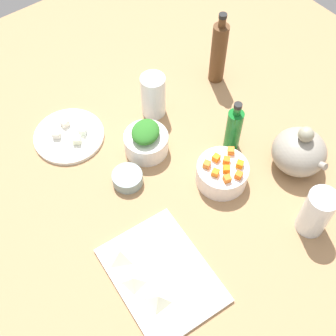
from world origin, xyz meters
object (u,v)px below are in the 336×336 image
object	(u,v)px
bowl_greens	(146,143)
plate_tofu	(69,136)
bowl_carrots	(222,174)
bottle_0	(219,53)
cutting_board	(162,275)
bowl_small_side	(128,178)
drinking_glass_1	(153,96)
teapot	(299,151)
bottle_1	(234,129)
drinking_glass_0	(316,212)

from	to	relation	value
bowl_greens	plate_tofu	bearing A→B (deg)	-138.95
bowl_carrots	bottle_0	distance (cm)	41.20
cutting_board	bowl_small_side	xyz separation A→B (cm)	(-27.76, 9.22, 1.25)
cutting_board	bottle_0	size ratio (longest dim) A/B	1.18
plate_tofu	drinking_glass_1	bearing A→B (deg)	74.44
cutting_board	plate_tofu	distance (cm)	51.88
bowl_greens	bowl_carrots	distance (cm)	23.79
cutting_board	bottle_0	xyz separation A→B (cm)	(-43.55, 55.84, 10.49)
plate_tofu	bowl_carrots	xyz separation A→B (cm)	(39.53, 25.91, 2.60)
teapot	bowl_small_side	bearing A→B (deg)	-120.68
bottle_1	drinking_glass_1	distance (cm)	26.72
bowl_small_side	bottle_0	world-z (taller)	bottle_0
drinking_glass_1	bowl_carrots	bearing A→B (deg)	-0.82
bowl_greens	bowl_carrots	world-z (taller)	same
bowl_carrots	bottle_1	bearing A→B (deg)	125.26
bottle_1	plate_tofu	bearing A→B (deg)	-131.39
bowl_greens	drinking_glass_1	xyz separation A→B (cm)	(-10.70, 10.66, 3.97)
cutting_board	bottle_1	world-z (taller)	bottle_1
drinking_glass_1	bottle_1	bearing A→B (deg)	22.10
plate_tofu	bowl_small_side	xyz separation A→B (cm)	(23.94, 4.83, 1.15)
cutting_board	bowl_small_side	size ratio (longest dim) A/B	3.48
plate_tofu	bottle_1	world-z (taller)	bottle_1
cutting_board	bowl_carrots	world-z (taller)	bowl_carrots
bowl_carrots	drinking_glass_0	xyz separation A→B (cm)	(25.07, 8.77, 4.06)
bottle_0	drinking_glass_0	size ratio (longest dim) A/B	1.73
cutting_board	drinking_glass_1	size ratio (longest dim) A/B	2.07
bottle_0	drinking_glass_1	distance (cm)	25.39
plate_tofu	drinking_glass_0	world-z (taller)	drinking_glass_0
drinking_glass_0	drinking_glass_1	xyz separation A→B (cm)	(-57.25, -8.31, -0.11)
bowl_small_side	plate_tofu	bearing A→B (deg)	-168.59
bowl_carrots	cutting_board	bearing A→B (deg)	-68.12
bowl_small_side	bottle_0	distance (cm)	50.08
bottle_0	drinking_glass_0	distance (cm)	59.00
bowl_small_side	drinking_glass_1	size ratio (longest dim) A/B	0.60
cutting_board	bottle_1	xyz separation A→B (cm)	(-19.60, 40.81, 7.03)
drinking_glass_0	plate_tofu	bearing A→B (deg)	-151.77
teapot	bottle_0	bearing A→B (deg)	172.69
teapot	drinking_glass_1	size ratio (longest dim) A/B	1.18
bowl_carrots	bottle_1	xyz separation A→B (cm)	(-7.43, 10.51, 4.33)
bowl_carrots	teapot	xyz separation A→B (cm)	(8.99, 20.36, 3.01)
bowl_greens	drinking_glass_0	bearing A→B (deg)	22.17
cutting_board	bowl_greens	world-z (taller)	bowl_greens
drinking_glass_0	drinking_glass_1	distance (cm)	57.85
bowl_small_side	bottle_1	size ratio (longest dim) A/B	0.48
cutting_board	bowl_carrots	bearing A→B (deg)	111.88
teapot	drinking_glass_0	bearing A→B (deg)	-35.80
teapot	bottle_0	distance (cm)	40.98
cutting_board	bottle_0	bearing A→B (deg)	127.95
bowl_small_side	teapot	size ratio (longest dim) A/B	0.51
plate_tofu	bowl_carrots	bearing A→B (deg)	33.24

